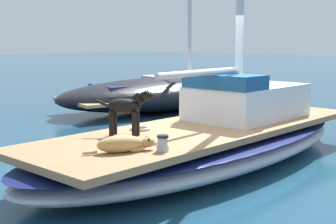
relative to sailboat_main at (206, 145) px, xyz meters
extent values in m
plane|color=navy|center=(0.00, 0.00, -0.34)|extent=(120.00, 120.00, 0.00)
ellipsoid|color=#B2B7C1|center=(0.00, 0.00, -0.06)|extent=(2.84, 7.31, 0.56)
ellipsoid|color=navy|center=(0.00, 0.00, 0.12)|extent=(2.86, 7.35, 0.08)
cube|color=#A37A51|center=(0.00, 0.00, 0.27)|extent=(2.37, 6.71, 0.10)
cylinder|color=silver|center=(0.04, -0.20, 1.22)|extent=(0.10, 2.20, 0.10)
cube|color=silver|center=(0.06, 1.20, 0.62)|extent=(1.50, 2.26, 0.60)
cube|color=navy|center=(0.06, 0.43, 1.04)|extent=(1.36, 0.76, 0.24)
ellipsoid|color=black|center=(-0.47, -1.45, 0.77)|extent=(0.56, 0.40, 0.22)
cylinder|color=black|center=(-0.33, -1.32, 0.51)|extent=(0.07, 0.07, 0.38)
cylinder|color=black|center=(-0.28, -1.44, 0.51)|extent=(0.07, 0.07, 0.38)
cylinder|color=black|center=(-0.67, -1.46, 0.51)|extent=(0.07, 0.07, 0.38)
cylinder|color=black|center=(-0.61, -1.58, 0.51)|extent=(0.07, 0.07, 0.38)
cylinder|color=black|center=(-0.26, -1.36, 0.88)|extent=(0.22, 0.17, 0.19)
ellipsoid|color=black|center=(-0.15, -1.31, 0.94)|extent=(0.25, 0.21, 0.13)
cone|color=black|center=(-0.16, -1.27, 1.00)|extent=(0.05, 0.05, 0.06)
cone|color=black|center=(-0.13, -1.35, 1.00)|extent=(0.05, 0.05, 0.06)
torus|color=black|center=(-0.26, -1.36, 0.88)|extent=(0.16, 0.17, 0.10)
cylinder|color=black|center=(-0.80, -1.59, 0.80)|extent=(0.22, 0.13, 0.12)
ellipsoid|color=tan|center=(0.25, -2.25, 0.43)|extent=(0.51, 0.65, 0.22)
ellipsoid|color=tan|center=(0.43, -1.92, 0.42)|extent=(0.21, 0.24, 0.13)
cone|color=#45331C|center=(0.39, -1.90, 0.48)|extent=(0.05, 0.05, 0.05)
cone|color=#45331C|center=(0.47, -1.94, 0.48)|extent=(0.05, 0.05, 0.05)
cylinder|color=tan|center=(0.30, -2.04, 0.35)|extent=(0.13, 0.19, 0.06)
cylinder|color=tan|center=(0.41, -2.09, 0.35)|extent=(0.13, 0.19, 0.06)
cylinder|color=tan|center=(0.07, -2.59, 0.35)|extent=(0.12, 0.18, 0.04)
cylinder|color=#B7B7BC|center=(0.63, -1.85, 0.36)|extent=(0.16, 0.16, 0.08)
cylinder|color=#B7B7BC|center=(0.63, -1.85, 0.45)|extent=(0.13, 0.13, 0.10)
cylinder|color=black|center=(0.63, -1.85, 0.52)|extent=(0.15, 0.15, 0.03)
torus|color=beige|center=(-0.61, -0.97, 0.35)|extent=(0.32, 0.32, 0.04)
ellipsoid|color=black|center=(-4.64, 4.62, 0.16)|extent=(4.60, 7.77, 0.99)
cube|color=tan|center=(-4.64, 4.62, 0.11)|extent=(3.87, 6.92, 0.08)
cube|color=silver|center=(-4.50, 5.15, 0.41)|extent=(2.06, 2.51, 0.52)
cube|color=navy|center=(-4.97, 3.39, 0.33)|extent=(1.92, 2.48, 0.36)
camera|label=1|loc=(4.50, -6.36, 1.73)|focal=50.72mm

